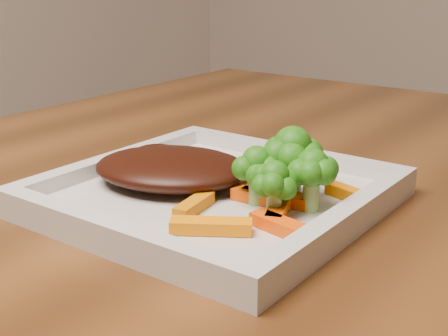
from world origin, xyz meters
The scene contains 14 objects.
plate centered at (-0.39, -0.07, 0.76)m, with size 0.27×0.27×0.01m, color silver.
steak centered at (-0.44, -0.07, 0.78)m, with size 0.15×0.11×0.03m, color black.
broccoli_0 centered at (-0.33, -0.04, 0.80)m, with size 0.06×0.06×0.07m, color #2F6A11, non-canonical shape.
broccoli_1 centered at (-0.30, -0.06, 0.79)m, with size 0.05×0.05×0.06m, color #287A14, non-canonical shape.
broccoli_2 centered at (-0.32, -0.09, 0.79)m, with size 0.04×0.04×0.06m, color #327112, non-canonical shape.
broccoli_3 centered at (-0.35, -0.07, 0.79)m, with size 0.05×0.05×0.06m, color #215C0F, non-canonical shape.
carrot_0 centered at (-0.34, -0.14, 0.77)m, with size 0.06×0.02×0.01m, color orange.
carrot_1 centered at (-0.30, -0.11, 0.77)m, with size 0.06×0.02×0.01m, color #F34903.
carrot_2 centered at (-0.38, -0.12, 0.77)m, with size 0.05×0.01×0.01m, color orange.
carrot_3 centered at (-0.29, -0.02, 0.77)m, with size 0.05×0.01×0.01m, color orange.
carrot_4 centered at (-0.38, -0.01, 0.77)m, with size 0.06×0.01×0.01m, color #FF5804.
carrot_5 centered at (-0.32, -0.09, 0.77)m, with size 0.05×0.01×0.01m, color #F64A04.
carrot_6 centered at (-0.34, -0.07, 0.77)m, with size 0.05×0.01×0.01m, color #FF5304.
carrot_7 centered at (-0.33, -0.06, 0.77)m, with size 0.06×0.02×0.01m, color #CD4303.
Camera 1 is at (-0.07, -0.49, 0.96)m, focal length 50.00 mm.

